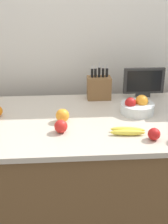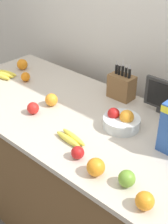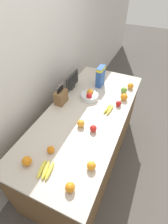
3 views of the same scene
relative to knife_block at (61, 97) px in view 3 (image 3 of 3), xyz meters
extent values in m
plane|color=#514C47|center=(-0.05, -0.35, -1.01)|extent=(14.00, 14.00, 0.00)
cube|color=silver|center=(-0.05, 0.31, 0.29)|extent=(9.00, 0.06, 2.60)
cube|color=brown|center=(-0.05, -0.35, -0.56)|extent=(2.02, 0.86, 0.89)
cube|color=beige|center=(-0.05, -0.35, -0.10)|extent=(2.05, 0.89, 0.03)
cube|color=brown|center=(0.00, 0.00, 0.00)|extent=(0.17, 0.11, 0.16)
cylinder|color=black|center=(-0.05, 0.00, 0.11)|extent=(0.02, 0.02, 0.06)
cube|color=silver|center=(-0.05, 0.00, 0.15)|extent=(0.01, 0.00, 0.03)
cylinder|color=black|center=(-0.03, 0.00, 0.11)|extent=(0.02, 0.02, 0.06)
cube|color=silver|center=(-0.03, 0.00, 0.15)|extent=(0.01, 0.00, 0.02)
cylinder|color=black|center=(0.00, 0.00, 0.11)|extent=(0.02, 0.02, 0.07)
cube|color=silver|center=(0.00, 0.00, 0.16)|extent=(0.01, 0.00, 0.04)
cylinder|color=black|center=(0.03, 0.00, 0.11)|extent=(0.02, 0.02, 0.06)
cube|color=silver|center=(0.03, 0.00, 0.15)|extent=(0.01, 0.00, 0.02)
cylinder|color=black|center=(0.05, 0.00, 0.11)|extent=(0.02, 0.02, 0.06)
cube|color=silver|center=(0.05, 0.00, 0.15)|extent=(0.01, 0.00, 0.03)
cube|color=#2D2D2D|center=(0.33, 0.01, -0.07)|extent=(0.10, 0.03, 0.03)
cube|color=#2D2D2D|center=(0.33, 0.01, 0.04)|extent=(0.29, 0.02, 0.19)
cube|color=black|center=(0.33, 0.00, 0.04)|extent=(0.25, 0.00, 0.15)
cube|color=#2D56A8|center=(0.55, -0.30, 0.05)|extent=(0.16, 0.08, 0.27)
cube|color=yellow|center=(0.55, -0.30, 0.17)|extent=(0.16, 0.08, 0.04)
cylinder|color=silver|center=(0.21, -0.28, -0.05)|extent=(0.21, 0.21, 0.06)
sphere|color=orange|center=(0.24, -0.28, -0.01)|extent=(0.08, 0.08, 0.08)
sphere|color=red|center=(0.16, -0.30, -0.01)|extent=(0.07, 0.07, 0.07)
ellipsoid|color=yellow|center=(0.10, -0.56, -0.07)|extent=(0.19, 0.06, 0.03)
ellipsoid|color=yellow|center=(0.09, -0.59, -0.07)|extent=(0.19, 0.05, 0.03)
ellipsoid|color=yellow|center=(-0.84, -0.37, -0.07)|extent=(0.18, 0.06, 0.03)
ellipsoid|color=yellow|center=(-0.85, -0.34, -0.07)|extent=(0.18, 0.08, 0.03)
ellipsoid|color=yellow|center=(-0.86, -0.30, -0.07)|extent=(0.18, 0.07, 0.03)
sphere|color=#6B9E33|center=(0.51, -0.64, -0.04)|extent=(0.08, 0.08, 0.08)
sphere|color=red|center=(-0.27, -0.53, -0.05)|extent=(0.07, 0.07, 0.07)
sphere|color=red|center=(0.22, -0.65, -0.05)|extent=(0.07, 0.07, 0.07)
sphere|color=orange|center=(-0.26, -0.39, -0.04)|extent=(0.08, 0.08, 0.08)
sphere|color=orange|center=(-0.86, -0.16, -0.04)|extent=(0.09, 0.09, 0.09)
sphere|color=orange|center=(-0.91, -0.59, -0.05)|extent=(0.08, 0.08, 0.08)
sphere|color=orange|center=(0.36, -0.68, -0.04)|extent=(0.09, 0.09, 0.09)
sphere|color=orange|center=(0.64, -0.70, -0.04)|extent=(0.08, 0.08, 0.08)
sphere|color=orange|center=(-0.67, -0.27, -0.05)|extent=(0.07, 0.07, 0.07)
sphere|color=orange|center=(-0.67, -0.67, -0.05)|extent=(0.08, 0.08, 0.08)
camera|label=1|loc=(-0.26, -2.10, 0.70)|focal=50.00mm
camera|label=2|loc=(1.06, -1.52, 0.93)|focal=50.00mm
camera|label=3|loc=(-1.41, -0.94, 1.26)|focal=28.00mm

